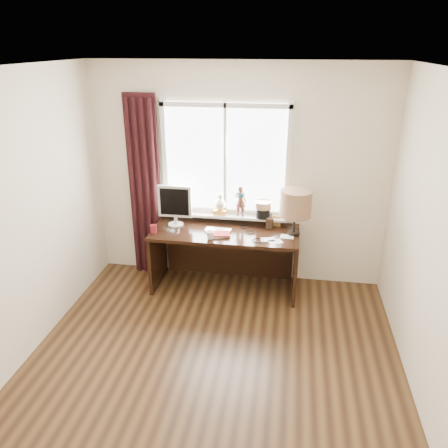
% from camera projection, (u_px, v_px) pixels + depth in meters
% --- Properties ---
extents(floor, '(3.50, 4.00, 0.00)m').
position_uv_depth(floor, '(207.00, 383.00, 3.83)').
color(floor, '#56371B').
rests_on(floor, ground).
extents(ceiling, '(3.50, 4.00, 0.00)m').
position_uv_depth(ceiling, '(201.00, 71.00, 2.83)').
color(ceiling, white).
rests_on(ceiling, wall_back).
extents(wall_back, '(3.50, 0.00, 2.60)m').
position_uv_depth(wall_back, '(238.00, 177.00, 5.15)').
color(wall_back, beige).
rests_on(wall_back, ground).
extents(wall_right, '(0.00, 4.00, 2.60)m').
position_uv_depth(wall_right, '(448.00, 268.00, 3.08)').
color(wall_right, beige).
rests_on(wall_right, ground).
extents(laptop, '(0.31, 0.21, 0.02)m').
position_uv_depth(laptop, '(218.00, 230.00, 5.04)').
color(laptop, silver).
rests_on(laptop, desk).
extents(mug, '(0.12, 0.13, 0.09)m').
position_uv_depth(mug, '(210.00, 235.00, 4.83)').
color(mug, white).
rests_on(mug, desk).
extents(red_cup, '(0.07, 0.07, 0.10)m').
position_uv_depth(red_cup, '(153.00, 229.00, 4.98)').
color(red_cup, maroon).
rests_on(red_cup, desk).
extents(window, '(1.52, 0.22, 1.40)m').
position_uv_depth(window, '(227.00, 177.00, 5.12)').
color(window, white).
rests_on(window, ground).
extents(curtain, '(0.38, 0.09, 2.25)m').
position_uv_depth(curtain, '(145.00, 189.00, 5.30)').
color(curtain, black).
rests_on(curtain, floor).
extents(desk, '(1.70, 0.70, 0.75)m').
position_uv_depth(desk, '(226.00, 247.00, 5.22)').
color(desk, black).
rests_on(desk, floor).
extents(monitor, '(0.40, 0.18, 0.49)m').
position_uv_depth(monitor, '(175.00, 203.00, 5.10)').
color(monitor, beige).
rests_on(monitor, desk).
extents(notebook_stack, '(0.26, 0.22, 0.03)m').
position_uv_depth(notebook_stack, '(220.00, 234.00, 4.92)').
color(notebook_stack, beige).
rests_on(notebook_stack, desk).
extents(brush_holder, '(0.09, 0.09, 0.25)m').
position_uv_depth(brush_holder, '(270.00, 223.00, 5.11)').
color(brush_holder, black).
rests_on(brush_holder, desk).
extents(icon_frame, '(0.10, 0.03, 0.13)m').
position_uv_depth(icon_frame, '(276.00, 221.00, 5.15)').
color(icon_frame, gold).
rests_on(icon_frame, desk).
extents(table_lamp, '(0.35, 0.35, 0.52)m').
position_uv_depth(table_lamp, '(296.00, 204.00, 4.82)').
color(table_lamp, black).
rests_on(table_lamp, desk).
extents(loose_papers, '(0.38, 0.31, 0.00)m').
position_uv_depth(loose_papers, '(277.00, 239.00, 4.83)').
color(loose_papers, white).
rests_on(loose_papers, desk).
extents(desk_cables, '(0.33, 0.49, 0.01)m').
position_uv_depth(desk_cables, '(252.00, 234.00, 4.96)').
color(desk_cables, black).
rests_on(desk_cables, desk).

